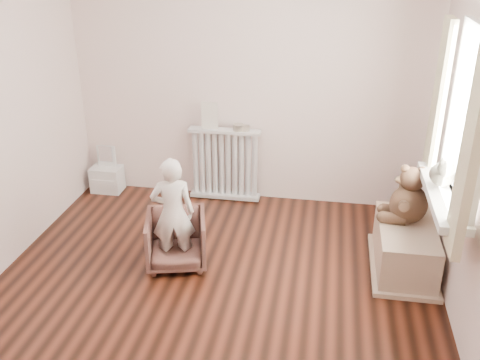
% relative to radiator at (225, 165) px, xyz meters
% --- Properties ---
extents(floor, '(3.60, 3.60, 0.01)m').
position_rel_radiator_xyz_m(floor, '(0.23, -1.68, -0.39)').
color(floor, black).
rests_on(floor, ground).
extents(back_wall, '(3.60, 0.02, 2.60)m').
position_rel_radiator_xyz_m(back_wall, '(0.23, 0.12, 0.91)').
color(back_wall, white).
rests_on(back_wall, ground).
extents(front_wall, '(3.60, 0.02, 2.60)m').
position_rel_radiator_xyz_m(front_wall, '(0.23, -3.48, 0.91)').
color(front_wall, white).
rests_on(front_wall, ground).
extents(window, '(0.03, 0.90, 1.10)m').
position_rel_radiator_xyz_m(window, '(1.99, -1.38, 1.06)').
color(window, white).
rests_on(window, right_wall).
extents(window_sill, '(0.22, 1.10, 0.06)m').
position_rel_radiator_xyz_m(window_sill, '(1.90, -1.38, 0.48)').
color(window_sill, silver).
rests_on(window_sill, right_wall).
extents(curtain_left, '(0.06, 0.26, 1.30)m').
position_rel_radiator_xyz_m(curtain_left, '(1.88, -1.95, 1.00)').
color(curtain_left, beige).
rests_on(curtain_left, right_wall).
extents(curtain_right, '(0.06, 0.26, 1.30)m').
position_rel_radiator_xyz_m(curtain_right, '(1.88, -0.81, 1.00)').
color(curtain_right, beige).
rests_on(curtain_right, right_wall).
extents(radiator, '(0.74, 0.14, 0.78)m').
position_rel_radiator_xyz_m(radiator, '(0.00, 0.00, 0.00)').
color(radiator, silver).
rests_on(radiator, floor).
extents(paper_doll, '(0.17, 0.01, 0.28)m').
position_rel_radiator_xyz_m(paper_doll, '(-0.15, 0.00, 0.53)').
color(paper_doll, beige).
rests_on(paper_doll, radiator).
extents(tin_a, '(0.11, 0.11, 0.07)m').
position_rel_radiator_xyz_m(tin_a, '(0.15, 0.00, 0.43)').
color(tin_a, '#A59E8C').
rests_on(tin_a, radiator).
extents(tin_b, '(0.09, 0.09, 0.05)m').
position_rel_radiator_xyz_m(tin_b, '(0.22, 0.00, 0.42)').
color(tin_b, '#A59E8C').
rests_on(tin_b, radiator).
extents(toy_vanity, '(0.33, 0.23, 0.51)m').
position_rel_radiator_xyz_m(toy_vanity, '(-1.32, -0.03, -0.11)').
color(toy_vanity, silver).
rests_on(toy_vanity, floor).
extents(armchair, '(0.61, 0.62, 0.46)m').
position_rel_radiator_xyz_m(armchair, '(-0.16, -1.30, -0.16)').
color(armchair, brown).
rests_on(armchair, floor).
extents(child, '(0.40, 0.32, 0.98)m').
position_rel_radiator_xyz_m(child, '(-0.16, -1.35, 0.12)').
color(child, silver).
rests_on(child, armchair).
extents(toy_bench, '(0.46, 0.86, 0.41)m').
position_rel_radiator_xyz_m(toy_bench, '(1.75, -1.04, -0.19)').
color(toy_bench, tan).
rests_on(toy_bench, floor).
extents(teddy_bear, '(0.43, 0.35, 0.49)m').
position_rel_radiator_xyz_m(teddy_bear, '(1.74, -0.95, 0.28)').
color(teddy_bear, '#392418').
rests_on(teddy_bear, toy_bench).
extents(plush_cat, '(0.18, 0.29, 0.24)m').
position_rel_radiator_xyz_m(plush_cat, '(1.89, -1.29, 0.61)').
color(plush_cat, slate).
rests_on(plush_cat, window_sill).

